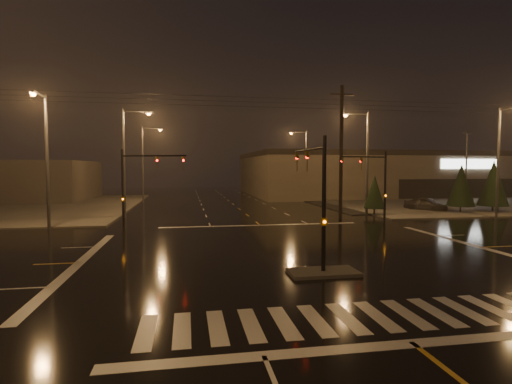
% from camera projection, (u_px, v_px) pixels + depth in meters
% --- Properties ---
extents(ground, '(140.00, 140.00, 0.00)m').
position_uv_depth(ground, '(298.00, 254.00, 21.30)').
color(ground, black).
rests_on(ground, ground).
extents(sidewalk_ne, '(36.00, 36.00, 0.12)m').
position_uv_depth(sidewalk_ne, '(446.00, 200.00, 55.95)').
color(sidewalk_ne, '#484640').
rests_on(sidewalk_ne, ground).
extents(median_island, '(3.00, 1.60, 0.15)m').
position_uv_depth(median_island, '(323.00, 272.00, 17.36)').
color(median_island, '#484640').
rests_on(median_island, ground).
extents(crosswalk, '(15.00, 2.60, 0.01)m').
position_uv_depth(crosswalk, '(377.00, 316.00, 12.45)').
color(crosswalk, beige).
rests_on(crosswalk, ground).
extents(stop_bar_near, '(16.00, 0.50, 0.01)m').
position_uv_depth(stop_bar_near, '(413.00, 344.00, 10.48)').
color(stop_bar_near, beige).
rests_on(stop_bar_near, ground).
extents(stop_bar_far, '(16.00, 0.50, 0.01)m').
position_uv_depth(stop_bar_far, '(260.00, 225.00, 32.11)').
color(stop_bar_far, beige).
rests_on(stop_bar_far, ground).
extents(parking_lot, '(50.00, 24.00, 0.08)m').
position_uv_depth(parking_lot, '(488.00, 201.00, 54.84)').
color(parking_lot, black).
rests_on(parking_lot, ground).
extents(retail_building, '(60.20, 28.30, 7.20)m').
position_uv_depth(retail_building, '(415.00, 172.00, 72.30)').
color(retail_building, brown).
rests_on(retail_building, ground).
extents(signal_mast_median, '(0.25, 4.59, 6.00)m').
position_uv_depth(signal_mast_median, '(317.00, 187.00, 18.05)').
color(signal_mast_median, black).
rests_on(signal_mast_median, ground).
extents(signal_mast_ne, '(4.84, 1.86, 6.00)m').
position_uv_depth(signal_mast_ne, '(376.00, 178.00, 32.66)').
color(signal_mast_ne, black).
rests_on(signal_mast_ne, ground).
extents(signal_mast_nw, '(4.84, 1.86, 6.00)m').
position_uv_depth(signal_mast_nw, '(136.00, 179.00, 29.40)').
color(signal_mast_nw, black).
rests_on(signal_mast_nw, ground).
extents(streetlight_1, '(2.77, 0.32, 10.00)m').
position_uv_depth(streetlight_1, '(127.00, 155.00, 36.72)').
color(streetlight_1, '#38383A').
rests_on(streetlight_1, ground).
extents(streetlight_2, '(2.77, 0.32, 10.00)m').
position_uv_depth(streetlight_2, '(145.00, 159.00, 52.45)').
color(streetlight_2, '#38383A').
rests_on(streetlight_2, ground).
extents(streetlight_3, '(2.77, 0.32, 10.00)m').
position_uv_depth(streetlight_3, '(364.00, 156.00, 38.60)').
color(streetlight_3, '#38383A').
rests_on(streetlight_3, ground).
extents(streetlight_4, '(2.77, 0.32, 10.00)m').
position_uv_depth(streetlight_4, '(304.00, 160.00, 58.26)').
color(streetlight_4, '#38383A').
rests_on(streetlight_4, ground).
extents(streetlight_5, '(0.32, 2.77, 10.00)m').
position_uv_depth(streetlight_5, '(45.00, 152.00, 29.19)').
color(streetlight_5, '#38383A').
rests_on(streetlight_5, ground).
extents(streetlight_6, '(0.32, 2.77, 10.00)m').
position_uv_depth(streetlight_6, '(501.00, 155.00, 35.72)').
color(streetlight_6, '#38383A').
rests_on(streetlight_6, ground).
extents(utility_pole_1, '(2.20, 0.32, 12.00)m').
position_uv_depth(utility_pole_1, '(341.00, 151.00, 36.06)').
color(utility_pole_1, black).
rests_on(utility_pole_1, ground).
extents(conifer_0, '(2.03, 2.03, 3.88)m').
position_uv_depth(conifer_0, '(375.00, 192.00, 38.62)').
color(conifer_0, black).
rests_on(conifer_0, ground).
extents(conifer_1, '(2.75, 2.75, 4.99)m').
position_uv_depth(conifer_1, '(461.00, 185.00, 40.79)').
color(conifer_1, black).
rests_on(conifer_1, ground).
extents(conifer_2, '(2.99, 2.99, 5.37)m').
position_uv_depth(conifer_2, '(493.00, 183.00, 41.30)').
color(conifer_2, black).
rests_on(conifer_2, ground).
extents(car_parked, '(3.93, 4.61, 1.49)m').
position_uv_depth(car_parked, '(426.00, 204.00, 42.92)').
color(car_parked, black).
rests_on(car_parked, ground).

